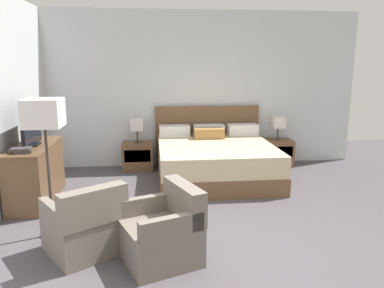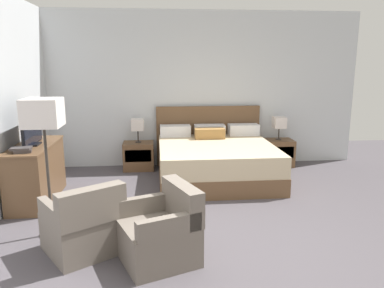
{
  "view_description": "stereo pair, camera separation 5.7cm",
  "coord_description": "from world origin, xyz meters",
  "px_view_note": "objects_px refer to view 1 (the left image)",
  "views": [
    {
      "loc": [
        -0.69,
        -3.42,
        1.94
      ],
      "look_at": [
        -0.11,
        1.97,
        0.75
      ],
      "focal_mm": 35.0,
      "sensor_mm": 36.0,
      "label": 1
    },
    {
      "loc": [
        -0.63,
        -3.43,
        1.94
      ],
      "look_at": [
        -0.11,
        1.97,
        0.75
      ],
      "focal_mm": 35.0,
      "sensor_mm": 36.0,
      "label": 2
    }
  ],
  "objects_px": {
    "floor_lamp": "(44,120)",
    "nightstand_right": "(277,152)",
    "nightstand_left": "(138,156)",
    "book_red_cover": "(23,151)",
    "table_lamp_left": "(137,125)",
    "table_lamp_right": "(278,123)",
    "armchair_by_window": "(86,227)",
    "dresser": "(36,173)",
    "armchair_companion": "(164,233)",
    "book_blue_cover": "(21,149)",
    "tv": "(31,123)",
    "bed": "(215,159)"
  },
  "relations": [
    {
      "from": "floor_lamp",
      "to": "nightstand_right",
      "type": "bearing_deg",
      "value": 36.65
    },
    {
      "from": "nightstand_left",
      "to": "book_red_cover",
      "type": "relative_size",
      "value": 2.7
    },
    {
      "from": "table_lamp_left",
      "to": "floor_lamp",
      "type": "distance_m",
      "value": 2.8
    },
    {
      "from": "table_lamp_right",
      "to": "book_red_cover",
      "type": "bearing_deg",
      "value": -153.99
    },
    {
      "from": "armchair_by_window",
      "to": "nightstand_right",
      "type": "bearing_deg",
      "value": 45.1
    },
    {
      "from": "dresser",
      "to": "nightstand_left",
      "type": "bearing_deg",
      "value": 47.27
    },
    {
      "from": "nightstand_right",
      "to": "book_red_cover",
      "type": "height_order",
      "value": "book_red_cover"
    },
    {
      "from": "table_lamp_left",
      "to": "table_lamp_right",
      "type": "height_order",
      "value": "same"
    },
    {
      "from": "book_red_cover",
      "to": "armchair_companion",
      "type": "height_order",
      "value": "book_red_cover"
    },
    {
      "from": "nightstand_left",
      "to": "nightstand_right",
      "type": "bearing_deg",
      "value": 0.0
    },
    {
      "from": "book_blue_cover",
      "to": "nightstand_right",
      "type": "bearing_deg",
      "value": 25.87
    },
    {
      "from": "table_lamp_right",
      "to": "book_red_cover",
      "type": "height_order",
      "value": "table_lamp_right"
    },
    {
      "from": "nightstand_left",
      "to": "book_blue_cover",
      "type": "relative_size",
      "value": 2.25
    },
    {
      "from": "dresser",
      "to": "book_red_cover",
      "type": "relative_size",
      "value": 6.58
    },
    {
      "from": "armchair_by_window",
      "to": "book_red_cover",
      "type": "bearing_deg",
      "value": 129.62
    },
    {
      "from": "book_red_cover",
      "to": "table_lamp_right",
      "type": "bearing_deg",
      "value": 26.01
    },
    {
      "from": "table_lamp_right",
      "to": "tv",
      "type": "relative_size",
      "value": 0.58
    },
    {
      "from": "table_lamp_right",
      "to": "book_red_cover",
      "type": "relative_size",
      "value": 2.13
    },
    {
      "from": "bed",
      "to": "armchair_companion",
      "type": "distance_m",
      "value": 2.76
    },
    {
      "from": "armchair_by_window",
      "to": "table_lamp_left",
      "type": "bearing_deg",
      "value": 82.12
    },
    {
      "from": "armchair_companion",
      "to": "nightstand_right",
      "type": "bearing_deg",
      "value": 55.48
    },
    {
      "from": "dresser",
      "to": "armchair_by_window",
      "type": "distance_m",
      "value": 1.85
    },
    {
      "from": "bed",
      "to": "nightstand_left",
      "type": "xyz_separation_m",
      "value": [
        -1.32,
        0.7,
        -0.08
      ]
    },
    {
      "from": "book_blue_cover",
      "to": "tv",
      "type": "bearing_deg",
      "value": 88.42
    },
    {
      "from": "nightstand_left",
      "to": "armchair_companion",
      "type": "distance_m",
      "value": 3.32
    },
    {
      "from": "nightstand_right",
      "to": "book_blue_cover",
      "type": "bearing_deg",
      "value": -154.13
    },
    {
      "from": "nightstand_right",
      "to": "tv",
      "type": "height_order",
      "value": "tv"
    },
    {
      "from": "nightstand_left",
      "to": "tv",
      "type": "bearing_deg",
      "value": -132.21
    },
    {
      "from": "armchair_companion",
      "to": "floor_lamp",
      "type": "height_order",
      "value": "floor_lamp"
    },
    {
      "from": "bed",
      "to": "table_lamp_left",
      "type": "height_order",
      "value": "bed"
    },
    {
      "from": "tv",
      "to": "book_blue_cover",
      "type": "xyz_separation_m",
      "value": [
        -0.01,
        -0.44,
        -0.25
      ]
    },
    {
      "from": "table_lamp_left",
      "to": "table_lamp_right",
      "type": "relative_size",
      "value": 1.0
    },
    {
      "from": "nightstand_right",
      "to": "armchair_by_window",
      "type": "xyz_separation_m",
      "value": [
        -3.06,
        -3.07,
        0.03
      ]
    },
    {
      "from": "table_lamp_right",
      "to": "armchair_companion",
      "type": "height_order",
      "value": "table_lamp_right"
    },
    {
      "from": "bed",
      "to": "table_lamp_left",
      "type": "relative_size",
      "value": 4.55
    },
    {
      "from": "nightstand_right",
      "to": "table_lamp_right",
      "type": "xyz_separation_m",
      "value": [
        0.0,
        0.0,
        0.57
      ]
    },
    {
      "from": "nightstand_left",
      "to": "dresser",
      "type": "distance_m",
      "value": 2.02
    },
    {
      "from": "nightstand_right",
      "to": "book_red_cover",
      "type": "distance_m",
      "value": 4.48
    },
    {
      "from": "bed",
      "to": "floor_lamp",
      "type": "bearing_deg",
      "value": -138.92
    },
    {
      "from": "table_lamp_right",
      "to": "tv",
      "type": "xyz_separation_m",
      "value": [
        -4.0,
        -1.51,
        0.3
      ]
    },
    {
      "from": "table_lamp_left",
      "to": "armchair_companion",
      "type": "bearing_deg",
      "value": -83.64
    },
    {
      "from": "nightstand_left",
      "to": "table_lamp_left",
      "type": "bearing_deg",
      "value": 90.0
    },
    {
      "from": "book_blue_cover",
      "to": "book_red_cover",
      "type": "bearing_deg",
      "value": 0.0
    },
    {
      "from": "book_blue_cover",
      "to": "armchair_companion",
      "type": "height_order",
      "value": "book_blue_cover"
    },
    {
      "from": "armchair_companion",
      "to": "dresser",
      "type": "bearing_deg",
      "value": 133.71
    },
    {
      "from": "book_red_cover",
      "to": "armchair_companion",
      "type": "relative_size",
      "value": 0.23
    },
    {
      "from": "book_red_cover",
      "to": "tv",
      "type": "bearing_deg",
      "value": 91.16
    },
    {
      "from": "bed",
      "to": "book_red_cover",
      "type": "height_order",
      "value": "bed"
    },
    {
      "from": "armchair_by_window",
      "to": "armchair_companion",
      "type": "xyz_separation_m",
      "value": [
        0.79,
        -0.23,
        0.0
      ]
    },
    {
      "from": "table_lamp_right",
      "to": "book_blue_cover",
      "type": "xyz_separation_m",
      "value": [
        -4.01,
        -1.95,
        0.05
      ]
    }
  ]
}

